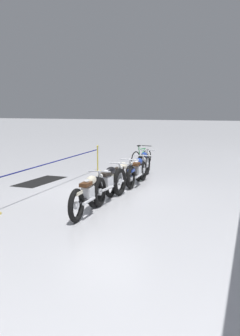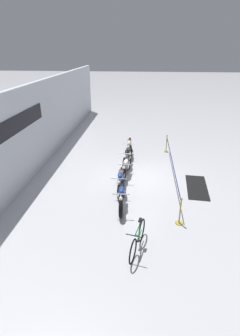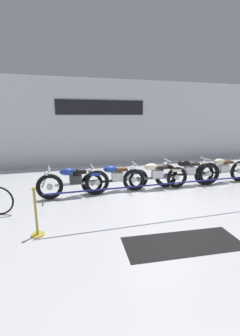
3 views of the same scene
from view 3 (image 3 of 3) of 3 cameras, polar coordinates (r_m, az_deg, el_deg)
name	(u,v)px [view 3 (image 3 of 3)]	position (r m, az deg, el deg)	size (l,w,h in m)	color
ground_plane	(160,195)	(7.29, 10.22, -6.67)	(120.00, 120.00, 0.00)	silver
back_wall	(118,123)	(11.69, -0.53, 11.43)	(28.00, 0.29, 4.20)	silver
motorcycle_blue_0	(74,182)	(7.00, -11.66, -3.44)	(2.22, 0.62, 0.97)	black
motorcycle_blue_1	(115,178)	(7.37, -1.15, -2.51)	(2.27, 0.62, 0.92)	black
motorcycle_cream_2	(156,176)	(7.67, 9.01, -1.97)	(2.28, 0.62, 0.95)	black
motorcycle_black_3	(188,173)	(8.28, 16.83, -1.14)	(2.45, 0.62, 0.99)	black
motorcycle_cream_4	(222,170)	(9.13, 24.51, -0.50)	(2.35, 0.62, 0.97)	black
stanchion_far_left	(140,194)	(5.21, 5.21, -6.55)	(7.07, 0.28, 1.05)	gold
floor_banner	(183,243)	(4.80, 15.69, -17.89)	(2.33, 0.89, 0.01)	black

